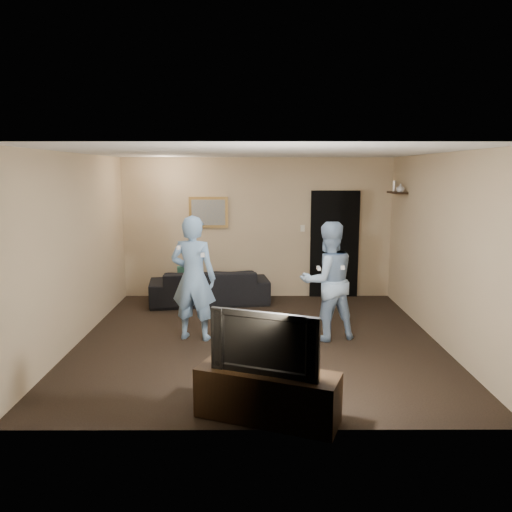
{
  "coord_description": "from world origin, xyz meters",
  "views": [
    {
      "loc": [
        -0.05,
        -6.76,
        2.36
      ],
      "look_at": [
        -0.03,
        0.3,
        1.15
      ],
      "focal_mm": 35.0,
      "sensor_mm": 36.0,
      "label": 1
    }
  ],
  "objects_px": {
    "tv_console": "(267,395)",
    "television": "(268,340)",
    "wii_player_right": "(328,281)",
    "wii_player_left": "(193,278)",
    "sofa": "(210,286)"
  },
  "relations": [
    {
      "from": "sofa",
      "to": "television",
      "type": "distance_m",
      "value": 4.42
    },
    {
      "from": "sofa",
      "to": "tv_console",
      "type": "distance_m",
      "value": 4.39
    },
    {
      "from": "sofa",
      "to": "television",
      "type": "xyz_separation_m",
      "value": [
        0.93,
        -4.29,
        0.49
      ]
    },
    {
      "from": "tv_console",
      "to": "wii_player_left",
      "type": "relative_size",
      "value": 0.77
    },
    {
      "from": "wii_player_right",
      "to": "sofa",
      "type": "bearing_deg",
      "value": 133.66
    },
    {
      "from": "tv_console",
      "to": "television",
      "type": "xyz_separation_m",
      "value": [
        0.0,
        0.0,
        0.54
      ]
    },
    {
      "from": "tv_console",
      "to": "television",
      "type": "height_order",
      "value": "television"
    },
    {
      "from": "wii_player_right",
      "to": "wii_player_left",
      "type": "bearing_deg",
      "value": -179.41
    },
    {
      "from": "tv_console",
      "to": "wii_player_left",
      "type": "distance_m",
      "value": 2.62
    },
    {
      "from": "tv_console",
      "to": "wii_player_left",
      "type": "bearing_deg",
      "value": 133.44
    },
    {
      "from": "television",
      "to": "wii_player_left",
      "type": "height_order",
      "value": "wii_player_left"
    },
    {
      "from": "television",
      "to": "wii_player_left",
      "type": "xyz_separation_m",
      "value": [
        -0.97,
        2.35,
        0.09
      ]
    },
    {
      "from": "sofa",
      "to": "wii_player_right",
      "type": "xyz_separation_m",
      "value": [
        1.84,
        -1.93,
        0.53
      ]
    },
    {
      "from": "tv_console",
      "to": "wii_player_right",
      "type": "distance_m",
      "value": 2.6
    },
    {
      "from": "television",
      "to": "wii_player_right",
      "type": "bearing_deg",
      "value": 89.92
    }
  ]
}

